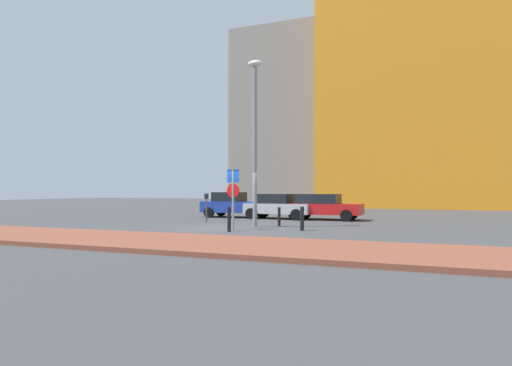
# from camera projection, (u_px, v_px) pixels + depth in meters

# --- Properties ---
(ground_plane) EXTENTS (120.00, 120.00, 0.00)m
(ground_plane) POSITION_uv_depth(u_px,v_px,m) (228.00, 228.00, 18.46)
(ground_plane) COLOR #424244
(sidewalk_brick) EXTENTS (40.00, 3.89, 0.14)m
(sidewalk_brick) POSITION_uv_depth(u_px,v_px,m) (154.00, 241.00, 13.19)
(sidewalk_brick) COLOR brown
(sidewalk_brick) RESTS_ON ground
(parked_car_blue) EXTENTS (4.13, 1.96, 1.58)m
(parked_car_blue) POSITION_uv_depth(u_px,v_px,m) (234.00, 205.00, 26.07)
(parked_car_blue) COLOR #1E389E
(parked_car_blue) RESTS_ON ground
(parked_car_silver) EXTENTS (4.13, 2.14, 1.48)m
(parked_car_silver) POSITION_uv_depth(u_px,v_px,m) (278.00, 206.00, 24.78)
(parked_car_silver) COLOR #B7BABF
(parked_car_silver) RESTS_ON ground
(parked_car_red) EXTENTS (4.42, 2.16, 1.48)m
(parked_car_red) POSITION_uv_depth(u_px,v_px,m) (322.00, 206.00, 23.99)
(parked_car_red) COLOR red
(parked_car_red) RESTS_ON ground
(parking_sign_post) EXTENTS (0.60, 0.10, 2.61)m
(parking_sign_post) POSITION_uv_depth(u_px,v_px,m) (233.00, 192.00, 17.93)
(parking_sign_post) COLOR gray
(parking_sign_post) RESTS_ON ground
(parking_meter) EXTENTS (0.18, 0.14, 1.52)m
(parking_meter) POSITION_uv_depth(u_px,v_px,m) (206.00, 204.00, 22.01)
(parking_meter) COLOR #4C4C51
(parking_meter) RESTS_ON ground
(street_lamp) EXTENTS (0.70, 0.36, 7.72)m
(street_lamp) POSITION_uv_depth(u_px,v_px,m) (255.00, 130.00, 19.24)
(street_lamp) COLOR gray
(street_lamp) RESTS_ON ground
(traffic_bollard_near) EXTENTS (0.14, 0.14, 0.89)m
(traffic_bollard_near) POSITION_uv_depth(u_px,v_px,m) (279.00, 217.00, 19.67)
(traffic_bollard_near) COLOR black
(traffic_bollard_near) RESTS_ON ground
(traffic_bollard_mid) EXTENTS (0.15, 0.15, 1.01)m
(traffic_bollard_mid) POSITION_uv_depth(u_px,v_px,m) (229.00, 219.00, 16.98)
(traffic_bollard_mid) COLOR black
(traffic_bollard_mid) RESTS_ON ground
(traffic_bollard_far) EXTENTS (0.17, 0.17, 1.01)m
(traffic_bollard_far) POSITION_uv_depth(u_px,v_px,m) (302.00, 219.00, 17.49)
(traffic_bollard_far) COLOR black
(traffic_bollard_far) RESTS_ON ground
(building_colorful_midrise) EXTENTS (19.98, 17.17, 27.91)m
(building_colorful_midrise) POSITION_uv_depth(u_px,v_px,m) (424.00, 76.00, 44.81)
(building_colorful_midrise) COLOR orange
(building_colorful_midrise) RESTS_ON ground
(building_under_construction) EXTENTS (10.69, 10.83, 19.81)m
(building_under_construction) POSITION_uv_depth(u_px,v_px,m) (288.00, 122.00, 49.75)
(building_under_construction) COLOR gray
(building_under_construction) RESTS_ON ground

